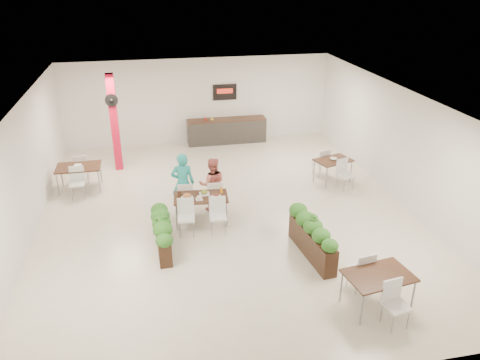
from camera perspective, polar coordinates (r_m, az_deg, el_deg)
name	(u,v)px	position (r m, az deg, el deg)	size (l,w,h in m)	color
ground	(227,213)	(12.97, -1.60, -3.99)	(12.00, 12.00, 0.00)	beige
room_shell	(226,144)	(12.14, -1.71, 4.37)	(10.10, 12.10, 3.22)	white
red_column	(114,122)	(15.73, -15.07, 6.86)	(0.40, 0.41, 3.20)	red
service_counter	(227,130)	(18.06, -1.65, 6.09)	(3.00, 0.64, 2.20)	#2C2927
main_table	(201,200)	(12.26, -4.83, -2.49)	(1.46, 1.72, 0.92)	black
diner_man	(183,183)	(12.72, -6.98, -0.41)	(0.63, 0.41, 1.73)	teal
diner_woman	(212,184)	(12.83, -3.40, -0.52)	(0.74, 0.58, 1.53)	#D2655D
planter_left	(162,231)	(11.29, -9.47, -6.09)	(0.44, 1.81, 0.94)	black
planter_right	(312,236)	(11.01, 8.80, -6.82)	(0.58, 2.04, 1.07)	black
side_table_a	(79,170)	(14.87, -19.07, 1.19)	(1.30, 1.62, 0.92)	black
side_table_b	(333,164)	(14.84, 11.28, 1.99)	(1.27, 1.67, 0.92)	black
side_table_c	(378,280)	(9.69, 16.51, -11.56)	(1.39, 1.66, 0.92)	black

